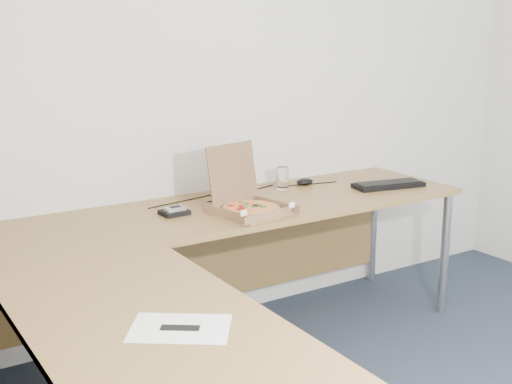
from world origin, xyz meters
TOP-DOWN VIEW (x-y plane):
  - desk at (-0.82, 0.97)m, footprint 2.50×2.20m
  - pizza_box at (-0.50, 1.26)m, footprint 0.30×0.35m
  - drinking_glass at (-0.09, 1.57)m, footprint 0.07×0.07m
  - keyboard at (0.43, 1.30)m, footprint 0.42×0.22m
  - mouse at (0.07, 1.59)m, footprint 0.11×0.08m
  - wallet at (-0.82, 1.42)m, footprint 0.13×0.11m
  - phone at (-0.82, 1.41)m, footprint 0.10×0.06m
  - paper_sheet at (-1.35, 0.28)m, footprint 0.36×0.34m
  - cable_bundle at (-0.33, 1.60)m, footprint 0.55×0.11m

SIDE VIEW (x-z plane):
  - desk at x=-0.82m, z-range 0.34..1.07m
  - paper_sheet at x=-1.35m, z-range 0.73..0.73m
  - cable_bundle at x=-0.33m, z-range 0.73..0.74m
  - wallet at x=-0.82m, z-range 0.73..0.75m
  - keyboard at x=0.43m, z-range 0.73..0.75m
  - mouse at x=0.07m, z-range 0.73..0.77m
  - phone at x=-0.82m, z-range 0.75..0.77m
  - pizza_box at x=-0.50m, z-range 0.61..0.92m
  - drinking_glass at x=-0.09m, z-range 0.73..0.85m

